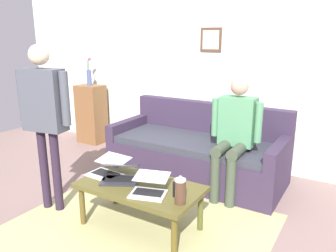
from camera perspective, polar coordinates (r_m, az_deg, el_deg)
name	(u,v)px	position (r m, az deg, el deg)	size (l,w,h in m)	color
ground_plane	(113,235)	(3.10, -9.44, -17.92)	(7.68, 7.68, 0.00)	#7F6560
area_rug	(134,231)	(3.12, -5.81, -17.56)	(2.23, 1.98, 0.01)	tan
back_wall	(217,62)	(4.51, 8.40, 10.73)	(7.04, 0.11, 2.70)	silver
couch	(197,153)	(4.08, 5.08, -4.67)	(2.07, 0.88, 0.88)	#33263D
coffee_table	(140,190)	(3.01, -4.84, -10.84)	(1.10, 0.59, 0.41)	#4F481F
laptop_left	(120,175)	(3.09, -8.18, -8.30)	(0.44, 0.43, 0.16)	#28282D
laptop_center	(149,188)	(2.83, -3.21, -10.51)	(0.38, 0.40, 0.13)	silver
laptop_right	(108,169)	(3.24, -10.33, -7.30)	(0.33, 0.36, 0.14)	silver
french_press	(180,191)	(2.64, 2.09, -11.07)	(0.11, 0.09, 0.23)	#4C3323
side_shelf	(91,114)	(5.53, -13.00, 2.02)	(0.42, 0.32, 0.93)	brown
flower_vase	(89,74)	(5.43, -13.40, 8.69)	(0.08, 0.09, 0.44)	#485587
person_standing	(44,108)	(3.32, -20.48, 2.94)	(0.58, 0.25, 1.62)	#2A1E2F
person_seated	(235,130)	(3.56, 11.34, -0.74)	(0.55, 0.51, 1.28)	#3C4636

